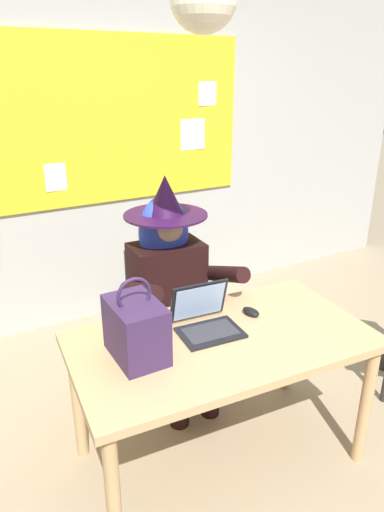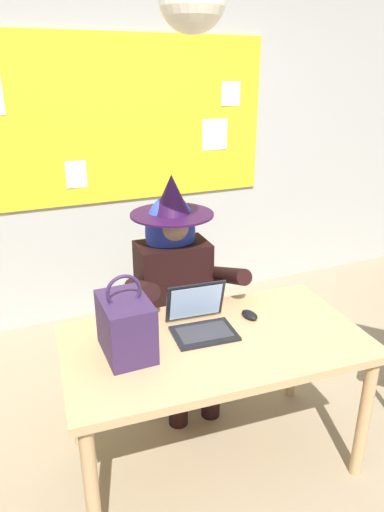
{
  "view_description": "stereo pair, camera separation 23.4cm",
  "coord_description": "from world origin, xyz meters",
  "px_view_note": "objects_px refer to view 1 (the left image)",
  "views": [
    {
      "loc": [
        -1.11,
        -1.47,
        1.89
      ],
      "look_at": [
        -0.03,
        0.42,
        1.02
      ],
      "focal_mm": 32.35,
      "sensor_mm": 36.0,
      "label": 1
    },
    {
      "loc": [
        -0.9,
        -1.58,
        1.89
      ],
      "look_at": [
        -0.03,
        0.42,
        1.02
      ],
      "focal_mm": 32.35,
      "sensor_mm": 36.0,
      "label": 2
    }
  ],
  "objects_px": {
    "chair_at_desk": "(163,311)",
    "person_costumed": "(171,278)",
    "laptop": "(206,320)",
    "computer_mouse": "(251,312)",
    "handbag": "(136,329)",
    "desk_main": "(222,353)"
  },
  "relations": [
    {
      "from": "desk_main",
      "to": "person_costumed",
      "type": "relative_size",
      "value": 1.08
    },
    {
      "from": "chair_at_desk",
      "to": "person_costumed",
      "type": "distance_m",
      "value": 0.3
    },
    {
      "from": "chair_at_desk",
      "to": "handbag",
      "type": "xyz_separation_m",
      "value": [
        -0.46,
        -0.69,
        0.36
      ]
    },
    {
      "from": "desk_main",
      "to": "laptop",
      "type": "xyz_separation_m",
      "value": [
        -0.03,
        0.1,
        0.14
      ]
    },
    {
      "from": "chair_at_desk",
      "to": "laptop",
      "type": "relative_size",
      "value": 2.81
    },
    {
      "from": "chair_at_desk",
      "to": "person_costumed",
      "type": "bearing_deg",
      "value": -0.7
    },
    {
      "from": "person_costumed",
      "to": "laptop",
      "type": "bearing_deg",
      "value": -5.31
    },
    {
      "from": "chair_at_desk",
      "to": "handbag",
      "type": "bearing_deg",
      "value": -31.59
    },
    {
      "from": "person_costumed",
      "to": "computer_mouse",
      "type": "xyz_separation_m",
      "value": [
        0.2,
        -0.51,
        -0.03
      ]
    },
    {
      "from": "desk_main",
      "to": "laptop",
      "type": "distance_m",
      "value": 0.17
    },
    {
      "from": "computer_mouse",
      "to": "handbag",
      "type": "xyz_separation_m",
      "value": [
        -0.66,
        -0.05,
        0.12
      ]
    },
    {
      "from": "desk_main",
      "to": "person_costumed",
      "type": "distance_m",
      "value": 0.64
    },
    {
      "from": "computer_mouse",
      "to": "handbag",
      "type": "distance_m",
      "value": 0.67
    },
    {
      "from": "desk_main",
      "to": "laptop",
      "type": "relative_size",
      "value": 4.62
    },
    {
      "from": "person_costumed",
      "to": "computer_mouse",
      "type": "relative_size",
      "value": 13.12
    },
    {
      "from": "person_costumed",
      "to": "handbag",
      "type": "bearing_deg",
      "value": -35.96
    },
    {
      "from": "desk_main",
      "to": "chair_at_desk",
      "type": "height_order",
      "value": "chair_at_desk"
    },
    {
      "from": "chair_at_desk",
      "to": "handbag",
      "type": "relative_size",
      "value": 2.36
    },
    {
      "from": "desk_main",
      "to": "handbag",
      "type": "xyz_separation_m",
      "value": [
        -0.41,
        0.06,
        0.22
      ]
    },
    {
      "from": "person_costumed",
      "to": "computer_mouse",
      "type": "height_order",
      "value": "person_costumed"
    },
    {
      "from": "desk_main",
      "to": "person_costumed",
      "type": "bearing_deg",
      "value": 85.69
    },
    {
      "from": "handbag",
      "to": "person_costumed",
      "type": "bearing_deg",
      "value": 51.04
    }
  ]
}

